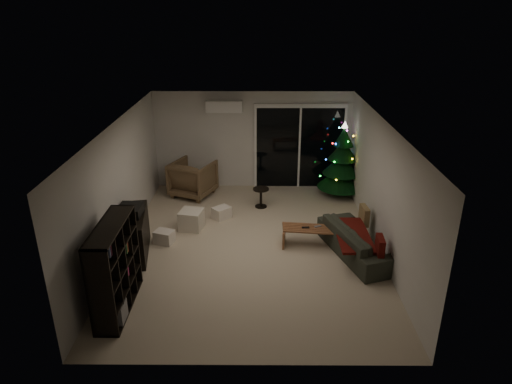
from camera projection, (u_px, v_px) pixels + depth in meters
room at (272, 173)px, 10.13m from camera, size 6.50×7.51×2.60m
bookshelf at (103, 268)px, 7.04m from camera, size 0.65×1.51×1.47m
media_cabinet at (133, 235)px, 8.71m from camera, size 0.71×1.40×0.84m
stereo at (130, 210)px, 8.51m from camera, size 0.43×0.50×0.18m
armchair at (193, 178)px, 11.40m from camera, size 1.26×1.28×0.89m
ottoman at (192, 220)px, 9.78m from camera, size 0.55×0.55×0.42m
cardboard_box_a at (164, 237)px, 9.23m from camera, size 0.44×0.39×0.26m
cardboard_box_b at (222, 213)px, 10.28m from camera, size 0.47×0.46×0.26m
side_table at (261, 198)px, 10.81m from camera, size 0.39×0.39×0.47m
floor_lamp at (205, 150)px, 11.90m from camera, size 0.30×0.30×1.89m
sofa at (357, 241)px, 8.75m from camera, size 1.35×2.12×0.58m
sofa_throw at (353, 235)px, 8.70m from camera, size 0.62×1.43×0.05m
cushion_a at (364, 215)px, 9.26m from camera, size 0.15×0.39×0.38m
cushion_b at (380, 247)px, 8.06m from camera, size 0.14×0.39×0.38m
coffee_table at (313, 236)px, 9.12m from camera, size 1.25×0.56×0.38m
remote_a at (306, 227)px, 9.04m from camera, size 0.15×0.05×0.02m
remote_b at (318, 226)px, 9.09m from camera, size 0.15×0.09×0.02m
christmas_tree at (342, 159)px, 11.22m from camera, size 1.40×1.40×1.90m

